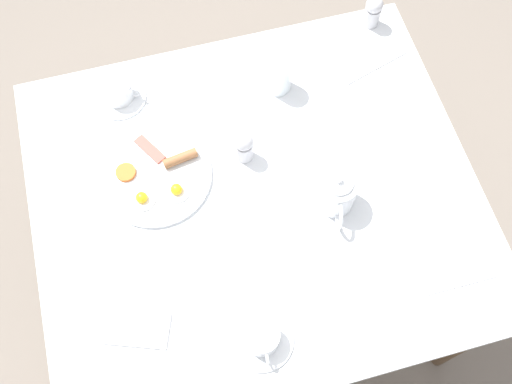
% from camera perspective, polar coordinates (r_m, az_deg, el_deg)
% --- Properties ---
extents(ground_plane, '(8.00, 8.00, 0.00)m').
position_cam_1_polar(ground_plane, '(2.26, 0.00, -7.82)').
color(ground_plane, '#70665B').
extents(table, '(1.04, 1.17, 0.72)m').
position_cam_1_polar(table, '(1.64, 0.00, -1.18)').
color(table, silver).
rests_on(table, ground_plane).
extents(breakfast_plate, '(0.30, 0.30, 0.04)m').
position_cam_1_polar(breakfast_plate, '(1.62, -9.46, 1.53)').
color(breakfast_plate, white).
rests_on(breakfast_plate, table).
extents(teapot_near, '(0.19, 0.10, 0.13)m').
position_cam_1_polar(teapot_near, '(1.54, 7.66, -0.03)').
color(teapot_near, white).
rests_on(teapot_near, table).
extents(teacup_with_saucer_left, '(0.15, 0.15, 0.06)m').
position_cam_1_polar(teacup_with_saucer_left, '(1.75, -13.03, 9.24)').
color(teacup_with_saucer_left, white).
rests_on(teacup_with_saucer_left, table).
extents(teacup_with_saucer_right, '(0.15, 0.15, 0.06)m').
position_cam_1_polar(teacup_with_saucer_right, '(1.44, 0.54, -13.73)').
color(teacup_with_saucer_right, white).
rests_on(teacup_with_saucer_right, table).
extents(water_glass_tall, '(0.07, 0.07, 0.11)m').
position_cam_1_polar(water_glass_tall, '(1.71, 2.16, 11.08)').
color(water_glass_tall, white).
rests_on(water_glass_tall, table).
extents(pepper_grinder, '(0.05, 0.05, 0.11)m').
position_cam_1_polar(pepper_grinder, '(1.59, -1.29, 4.36)').
color(pepper_grinder, '#BCBCC1').
rests_on(pepper_grinder, table).
extents(salt_grinder, '(0.05, 0.05, 0.11)m').
position_cam_1_polar(salt_grinder, '(1.88, 11.08, 16.58)').
color(salt_grinder, '#BCBCC1').
rests_on(salt_grinder, table).
extents(napkin_folded, '(0.14, 0.18, 0.01)m').
position_cam_1_polar(napkin_folded, '(1.50, -11.21, -12.50)').
color(napkin_folded, white).
rests_on(napkin_folded, table).
extents(fork_by_plate, '(0.02, 0.19, 0.00)m').
position_cam_1_polar(fork_by_plate, '(1.59, 19.08, -8.20)').
color(fork_by_plate, silver).
rests_on(fork_by_plate, table).
extents(knife_by_plate, '(0.07, 0.21, 0.00)m').
position_cam_1_polar(knife_by_plate, '(1.83, 11.42, 11.62)').
color(knife_by_plate, silver).
rests_on(knife_by_plate, table).
extents(spoon_for_tea, '(0.09, 0.15, 0.00)m').
position_cam_1_polar(spoon_for_tea, '(1.65, 14.67, 0.88)').
color(spoon_for_tea, silver).
rests_on(spoon_for_tea, table).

